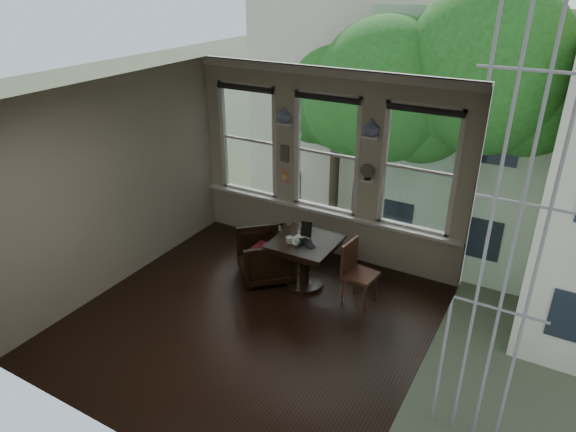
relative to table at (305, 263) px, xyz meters
The scene contains 25 objects.
ground 1.19m from the table, 101.46° to the right, with size 4.50×4.50×0.00m, color black.
ceiling 2.86m from the table, 101.46° to the right, with size 4.50×4.50×0.00m, color silver.
wall_back 1.62m from the table, 101.17° to the left, with size 4.50×4.50×0.00m, color beige.
wall_front 3.55m from the table, 93.83° to the right, with size 4.50×4.50×0.00m, color beige.
wall_left 2.94m from the table, 155.84° to the right, with size 4.50×4.50×0.00m, color beige.
wall_right 2.57m from the table, 28.74° to the right, with size 4.50×4.50×0.00m, color beige.
window_left 2.42m from the table, 145.77° to the left, with size 1.10×0.12×1.90m, color white, non-canonical shape.
window_center 1.76m from the table, 101.17° to the left, with size 1.10×0.12×1.90m, color white, non-canonical shape.
window_right 2.13m from the table, 42.93° to the left, with size 1.10×0.12×1.90m, color white, non-canonical shape.
shelf_left 2.23m from the table, 132.43° to the left, with size 0.26×0.16×0.03m, color white.
shelf_right 2.08m from the table, 64.31° to the left, with size 0.26×0.16×0.03m, color white.
intercom 1.88m from the table, 131.61° to the left, with size 0.14×0.06×0.28m, color #59544F.
sticky_notes 1.68m from the table, 131.48° to the left, with size 0.16×0.01×0.24m, color pink, non-canonical shape.
desk_fan 1.62m from the table, 63.88° to the left, with size 0.20×0.20×0.24m, color #59544F, non-canonical shape.
vase_left 2.34m from the table, 132.43° to the left, with size 0.24×0.24×0.25m, color silver.
vase_right 2.19m from the table, 64.31° to the left, with size 0.24×0.24×0.25m, color silver.
table is the anchor object (origin of this frame).
armchair_left 0.63m from the table, behind, with size 0.78×0.81×0.73m, color black.
cushion_red 0.63m from the table, behind, with size 0.45×0.45×0.06m, color maroon.
side_chair_right 0.88m from the table, ahead, with size 0.42×0.42×0.92m, color #4C291B, non-canonical shape.
laptop 0.41m from the table, 65.33° to the right, with size 0.31×0.20×0.02m, color black.
mug 0.49m from the table, 133.63° to the right, with size 0.11×0.11×0.10m, color white.
drinking_glass 0.45m from the table, 93.39° to the right, with size 0.12×0.12×0.09m, color white.
tablet 0.51m from the table, 113.03° to the left, with size 0.16×0.02×0.22m, color black.
papers 0.39m from the table, 165.07° to the right, with size 0.22×0.30×0.00m, color silver.
Camera 1 is at (3.22, -4.66, 4.26)m, focal length 32.00 mm.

